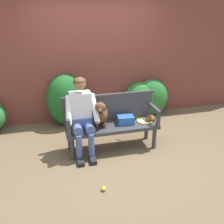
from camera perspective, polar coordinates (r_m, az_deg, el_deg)
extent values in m
plane|color=brown|center=(4.88, 0.00, -7.54)|extent=(40.00, 40.00, 0.00)
cube|color=brown|center=(5.87, -4.07, 12.03)|extent=(8.00, 0.30, 2.77)
ellipsoid|color=#1E5B23|center=(5.68, -9.77, 2.54)|extent=(0.77, 0.69, 1.07)
ellipsoid|color=#286B2D|center=(6.16, 8.18, 3.03)|extent=(0.77, 0.55, 0.83)
ellipsoid|color=#286B2D|center=(6.09, 5.91, 2.63)|extent=(0.73, 0.66, 0.78)
cube|color=#38383D|center=(4.69, 0.00, -3.16)|extent=(1.60, 0.49, 0.06)
cylinder|color=#38383D|center=(4.52, -8.32, -7.66)|extent=(0.07, 0.07, 0.38)
cylinder|color=#38383D|center=(4.85, 8.85, -5.45)|extent=(0.07, 0.07, 0.38)
cylinder|color=#38383D|center=(4.84, -8.87, -5.52)|extent=(0.07, 0.07, 0.38)
cylinder|color=#38383D|center=(5.15, 7.24, -3.61)|extent=(0.07, 0.07, 0.38)
cube|color=#38383D|center=(4.77, -0.66, 0.73)|extent=(1.60, 0.05, 0.46)
cube|color=#38383D|center=(4.69, -0.68, 3.57)|extent=(1.64, 0.06, 0.04)
cube|color=#38383D|center=(4.32, -9.09, -3.59)|extent=(0.06, 0.06, 0.24)
cube|color=#38383D|center=(4.45, -9.49, -0.84)|extent=(0.06, 0.49, 0.04)
cube|color=#38383D|center=(4.69, 9.66, -1.48)|extent=(0.06, 0.06, 0.24)
cube|color=#38383D|center=(4.81, 8.78, 1.00)|extent=(0.06, 0.49, 0.04)
cube|color=black|center=(4.47, -6.62, -10.25)|extent=(0.10, 0.24, 0.07)
cylinder|color=#475B93|center=(4.42, -6.91, -7.18)|extent=(0.10, 0.10, 0.39)
cylinder|color=#475B93|center=(4.44, -7.37, -3.32)|extent=(0.15, 0.31, 0.15)
cube|color=black|center=(4.50, -4.07, -9.94)|extent=(0.10, 0.24, 0.07)
cylinder|color=#475B93|center=(4.45, -4.35, -6.88)|extent=(0.10, 0.10, 0.39)
cylinder|color=#475B93|center=(4.47, -4.82, -3.05)|extent=(0.15, 0.31, 0.15)
cube|color=#475B93|center=(4.59, -6.42, -2.14)|extent=(0.32, 0.24, 0.20)
cube|color=white|center=(4.50, -6.60, 0.98)|extent=(0.34, 0.22, 0.52)
cylinder|color=white|center=(4.36, -9.10, 0.41)|extent=(0.14, 0.33, 0.45)
sphere|color=#936B4C|center=(4.33, -9.02, -2.63)|extent=(0.09, 0.09, 0.09)
cylinder|color=white|center=(4.42, -3.69, 0.94)|extent=(0.14, 0.33, 0.45)
sphere|color=#936B4C|center=(4.39, -3.06, -2.00)|extent=(0.09, 0.09, 0.09)
sphere|color=#936B4C|center=(4.35, -6.80, 5.91)|extent=(0.20, 0.20, 0.20)
ellipsoid|color=#51381E|center=(4.35, -6.83, 6.33)|extent=(0.21, 0.21, 0.14)
cylinder|color=brown|center=(4.58, -3.14, -2.82)|extent=(0.05, 0.05, 0.09)
cylinder|color=brown|center=(4.57, -1.58, -2.85)|extent=(0.05, 0.05, 0.09)
cylinder|color=brown|center=(4.76, -2.91, -1.77)|extent=(0.05, 0.05, 0.09)
cylinder|color=brown|center=(4.75, -1.41, -1.80)|extent=(0.05, 0.05, 0.09)
ellipsoid|color=brown|center=(4.60, -2.29, -0.47)|extent=(0.32, 0.39, 0.27)
sphere|color=brown|center=(4.48, -2.42, -0.80)|extent=(0.16, 0.16, 0.16)
sphere|color=brown|center=(4.39, -2.49, 1.00)|extent=(0.17, 0.17, 0.17)
ellipsoid|color=brown|center=(4.32, -2.57, 0.42)|extent=(0.10, 0.12, 0.06)
ellipsoid|color=brown|center=(4.41, -3.41, 0.93)|extent=(0.06, 0.05, 0.12)
ellipsoid|color=brown|center=(4.40, -1.53, 0.90)|extent=(0.06, 0.05, 0.12)
sphere|color=brown|center=(4.73, -2.14, 0.90)|extent=(0.08, 0.08, 0.08)
torus|color=yellow|center=(4.87, 6.85, -1.81)|extent=(0.40, 0.40, 0.02)
cylinder|color=silver|center=(4.87, 6.84, -1.88)|extent=(0.25, 0.25, 0.00)
cube|color=yellow|center=(4.95, 5.28, -1.25)|extent=(0.07, 0.08, 0.02)
cylinder|color=black|center=(5.03, 3.99, -0.83)|extent=(0.15, 0.20, 0.03)
ellipsoid|color=brown|center=(4.90, 8.05, -1.27)|extent=(0.28, 0.27, 0.09)
cube|color=#2856A3|center=(4.72, 2.87, -1.65)|extent=(0.30, 0.23, 0.14)
sphere|color=#CCDB33|center=(3.89, -1.75, -15.79)|extent=(0.07, 0.07, 0.07)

